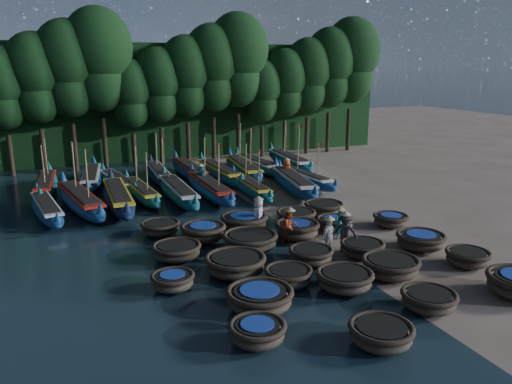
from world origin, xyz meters
name	(u,v)px	position (x,y,z in m)	size (l,w,h in m)	color
ground	(293,232)	(0.00, 0.00, 0.00)	(120.00, 120.00, 0.00)	gray
foliage_wall	(176,101)	(0.00, 23.50, 5.00)	(40.00, 3.00, 10.00)	black
coracle_1	(257,332)	(-5.77, -8.94, 0.40)	(2.01, 2.01, 0.69)	brown
coracle_2	(381,334)	(-2.38, -10.48, 0.40)	(2.01, 2.01, 0.69)	brown
coracle_3	(429,300)	(0.51, -9.27, 0.39)	(1.97, 1.97, 0.68)	brown
coracle_5	(260,298)	(-4.85, -6.99, 0.45)	(2.79, 2.79, 0.77)	brown
coracle_6	(288,276)	(-3.08, -5.65, 0.41)	(1.90, 1.90, 0.72)	brown
coracle_7	(345,279)	(-1.30, -6.79, 0.43)	(2.64, 2.64, 0.76)	brown
coracle_8	(391,266)	(1.04, -6.48, 0.45)	(2.57, 2.57, 0.79)	brown
coracle_9	(468,257)	(4.72, -6.84, 0.39)	(2.05, 2.05, 0.69)	brown
coracle_10	(173,281)	(-7.24, -4.28, 0.38)	(1.76, 1.76, 0.65)	brown
coracle_11	(235,264)	(-4.60, -3.93, 0.48)	(2.63, 2.63, 0.84)	brown
coracle_12	(311,255)	(-1.24, -4.10, 0.41)	(2.31, 2.31, 0.72)	brown
coracle_13	(362,248)	(1.25, -4.24, 0.41)	(1.96, 1.96, 0.71)	brown
coracle_14	(421,240)	(4.27, -4.48, 0.43)	(2.73, 2.73, 0.75)	brown
coracle_15	(177,251)	(-6.35, -1.39, 0.41)	(2.22, 2.22, 0.72)	brown
coracle_16	(250,241)	(-3.03, -1.67, 0.48)	(2.53, 2.53, 0.85)	brown
coracle_17	(297,229)	(-0.30, -1.05, 0.49)	(2.19, 2.19, 0.84)	brown
coracle_18	(335,223)	(2.05, -0.67, 0.39)	(2.33, 2.33, 0.68)	brown
coracle_19	(391,220)	(5.07, -1.27, 0.38)	(2.03, 2.03, 0.65)	brown
coracle_20	(160,228)	(-6.30, 2.09, 0.39)	(2.22, 2.22, 0.69)	brown
coracle_21	(203,232)	(-4.63, 0.33, 0.49)	(2.41, 2.41, 0.84)	brown
coracle_22	(244,222)	(-2.24, 1.09, 0.48)	(2.53, 2.53, 0.83)	brown
coracle_23	(296,217)	(0.68, 0.96, 0.44)	(2.56, 2.56, 0.77)	brown
coracle_24	(324,208)	(2.85, 1.80, 0.44)	(2.31, 2.31, 0.77)	brown
long_boat_0	(47,209)	(-11.45, 7.43, 0.50)	(2.27, 7.40, 1.31)	navy
long_boat_1	(80,200)	(-9.64, 8.15, 0.61)	(3.02, 8.93, 3.84)	navy
long_boat_2	(118,198)	(-7.52, 7.97, 0.60)	(1.83, 8.99, 1.58)	#0F1337
long_boat_3	(140,192)	(-6.00, 9.20, 0.51)	(1.93, 7.54, 3.21)	#0F5158
long_boat_4	(178,192)	(-3.88, 8.05, 0.57)	(1.56, 8.49, 1.49)	#0F5158
long_boat_5	(210,188)	(-1.82, 8.12, 0.58)	(1.52, 8.66, 3.68)	navy
long_boat_6	(250,187)	(0.81, 7.72, 0.50)	(1.65, 7.48, 3.18)	#0F5158
long_boat_7	(293,182)	(3.76, 7.38, 0.61)	(3.10, 9.04, 1.61)	navy
long_boat_8	(305,178)	(5.31, 8.60, 0.51)	(1.89, 7.50, 3.20)	navy
long_boat_9	(46,185)	(-11.43, 13.27, 0.55)	(2.05, 8.10, 3.45)	#0F5158
long_boat_10	(92,178)	(-8.46, 14.27, 0.56)	(2.57, 8.26, 1.47)	navy
long_boat_11	(118,182)	(-6.89, 12.65, 0.50)	(2.48, 7.29, 1.30)	#0F5158
long_boat_12	(159,174)	(-3.85, 13.86, 0.53)	(1.76, 7.92, 3.37)	#0F1337
long_boat_13	(189,170)	(-1.49, 14.20, 0.56)	(1.50, 8.43, 1.48)	navy
long_boat_14	(220,172)	(0.32, 12.42, 0.58)	(1.80, 8.62, 1.52)	#0F5158
long_boat_15	(243,168)	(2.36, 12.91, 0.62)	(2.59, 9.07, 3.88)	navy
long_boat_16	(257,165)	(4.00, 14.16, 0.56)	(1.77, 8.29, 1.46)	#0F5158
long_boat_17	(289,161)	(6.99, 14.43, 0.60)	(2.19, 8.88, 3.78)	#0F5158
fisherman_0	(258,214)	(-1.60, 0.73, 0.93)	(0.77, 0.98, 1.96)	beige
fisherman_1	(340,221)	(1.58, -1.84, 0.88)	(0.56, 0.52, 1.73)	#186066
fisherman_2	(290,226)	(-0.97, -1.55, 0.91)	(0.98, 0.85, 1.91)	#BD4619
fisherman_3	(345,232)	(0.87, -3.38, 0.94)	(1.35, 1.16, 2.01)	black
fisherman_4	(329,235)	(-0.03, -3.47, 0.93)	(1.10, 0.85, 1.94)	beige
fisherman_5	(201,177)	(-1.81, 10.03, 0.90)	(0.58, 1.64, 1.95)	#186066
fisherman_6	(287,171)	(4.29, 9.44, 0.95)	(0.77, 1.00, 2.01)	#BD4619
tree_1	(2,87)	(-13.70, 20.00, 6.65)	(4.09, 4.09, 9.65)	black
tree_2	(36,77)	(-11.40, 20.00, 7.32)	(4.51, 4.51, 10.63)	black
tree_3	(68,67)	(-9.10, 20.00, 8.00)	(4.92, 4.92, 11.60)	black
tree_4	(98,58)	(-6.80, 20.00, 8.67)	(5.34, 5.34, 12.58)	black
tree_5	(131,93)	(-4.50, 20.00, 5.97)	(3.68, 3.68, 8.68)	black
tree_6	(159,84)	(-2.20, 20.00, 6.65)	(4.09, 4.09, 9.65)	black
tree_7	(186,76)	(0.10, 20.00, 7.32)	(4.51, 4.51, 10.63)	black
tree_8	(212,67)	(2.40, 20.00, 8.00)	(4.92, 4.92, 11.60)	black
tree_9	(238,59)	(4.70, 20.00, 8.67)	(5.34, 5.34, 12.58)	black
tree_10	(262,90)	(7.00, 20.00, 5.97)	(3.68, 3.68, 8.68)	black
tree_11	(285,82)	(9.30, 20.00, 6.65)	(4.09, 4.09, 9.65)	black
tree_12	(308,74)	(11.60, 20.00, 7.32)	(4.51, 4.51, 10.63)	black
tree_13	(330,67)	(13.90, 20.00, 8.00)	(4.92, 4.92, 11.60)	black
tree_14	(351,59)	(16.20, 20.00, 8.67)	(5.34, 5.34, 12.58)	black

